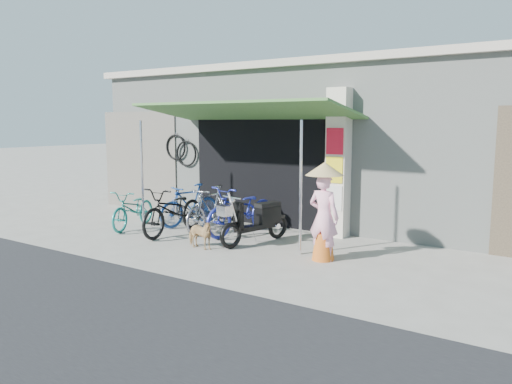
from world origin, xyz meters
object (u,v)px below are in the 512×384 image
Objects in this scene: bike_teal at (134,209)px; bike_blue at (190,205)px; bike_silver at (211,209)px; bike_navy at (242,210)px; street_dog at (199,234)px; nun at (324,212)px; moped at (257,221)px; bike_black at (174,210)px.

bike_blue is (0.86, 0.88, 0.05)m from bike_teal.
bike_navy is at bearing 12.23° from bike_silver.
street_dog is (0.74, -1.29, -0.22)m from bike_silver.
nun reaches higher than bike_navy.
bike_teal is at bearing -159.64° from moped.
bike_blue reaches higher than street_dog.
moped is (0.64, 0.95, 0.17)m from street_dog.
bike_silver is (0.78, -0.21, 0.02)m from bike_blue.
bike_blue is 2.23m from moped.
bike_silver reaches higher than bike_blue.
bike_navy is at bearing 3.33° from bike_teal.
nun is (2.28, -0.87, 0.32)m from bike_navy.
bike_navy is 0.84m from moped.
bike_blue is 2.42× the size of street_dog.
bike_black is at bearing -138.31° from bike_navy.
street_dog is 2.38m from nun.
nun is at bearing -13.74° from bike_silver.
bike_black is (1.15, 0.05, 0.07)m from bike_teal.
bike_navy is (1.48, -0.06, 0.04)m from bike_blue.
bike_teal is 0.83× the size of bike_navy.
bike_silver is at bearing -0.19° from bike_blue.
bike_silver is 0.83× the size of bike_navy.
street_dog is (0.04, -1.44, -0.24)m from bike_navy.
bike_teal is 2.48m from bike_navy.
bike_teal is at bearing 2.83° from nun.
bike_black is 1.17× the size of bike_silver.
moped reaches higher than bike_teal.
bike_teal is at bearing 79.38° from street_dog.
bike_black is at bearing -157.45° from moped.
street_dog is at bearing 17.76° from nun.
bike_teal is 2.51× the size of street_dog.
nun reaches higher than bike_teal.
street_dog is at bearing -30.56° from bike_teal.
bike_navy reaches higher than bike_teal.
nun is at bearing -11.85° from bike_navy.
bike_navy is (1.20, 0.77, 0.01)m from bike_black.
bike_blue is at bearing 49.40° from street_dog.
bike_silver is (0.50, 0.61, -0.01)m from bike_black.
bike_navy is at bearing -17.42° from nun.
bike_teal is 3.05m from moped.
bike_teal is 1.78m from bike_silver.
bike_black is 2.94× the size of street_dog.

